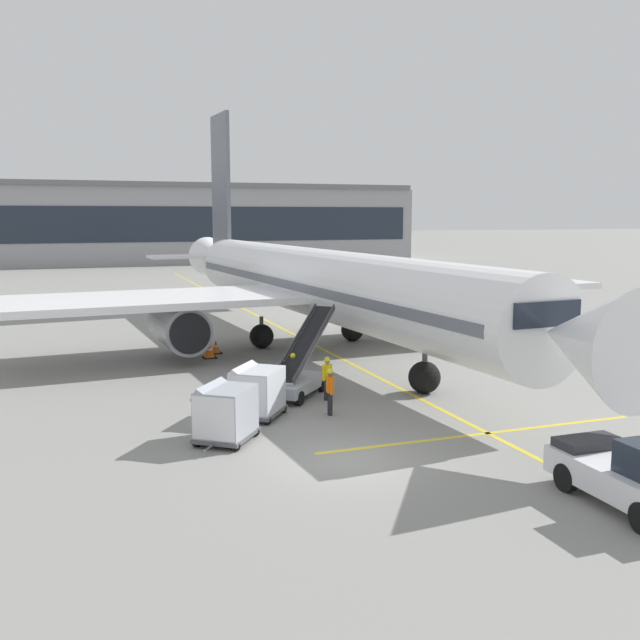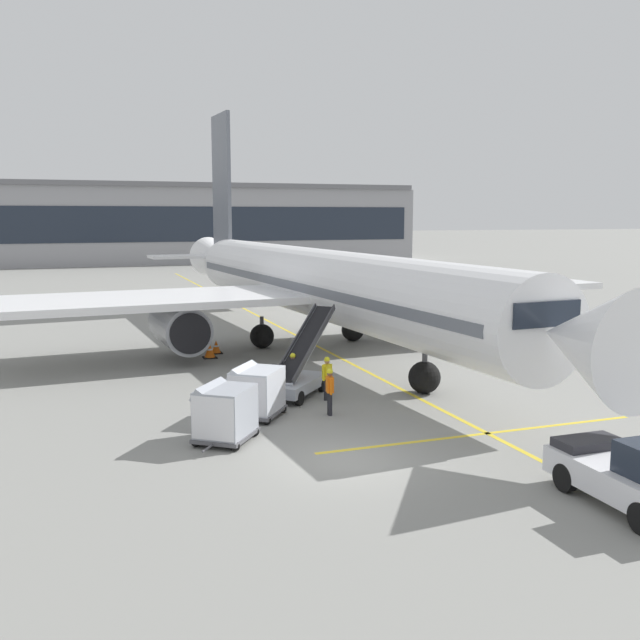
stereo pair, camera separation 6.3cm
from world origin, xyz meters
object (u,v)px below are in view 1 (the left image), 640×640
baggage_cart_second (225,411)px  ground_crew_marshaller (327,375)px  ground_crew_by_carts (293,371)px  safety_cone_wingtip (209,351)px  belt_loader (296,373)px  parked_airplane (315,284)px  safety_cone_engine_keepout (216,347)px  baggage_cart_lead (256,390)px  pushback_tug (636,476)px  ground_crew_by_loader (330,388)px

baggage_cart_second → ground_crew_marshaller: baggage_cart_second is taller
ground_crew_by_carts → safety_cone_wingtip: (-1.72, 8.77, -0.62)m
safety_cone_wingtip → belt_loader: bearing=-78.0°
parked_airplane → safety_cone_engine_keepout: size_ratio=64.22×
baggage_cart_lead → ground_crew_marshaller: size_ratio=1.53×
ground_crew_marshaller → belt_loader: bearing=127.6°
ground_crew_marshaller → ground_crew_by_carts: bearing=131.5°
ground_crew_by_carts → baggage_cart_lead: bearing=-130.5°
safety_cone_wingtip → baggage_cart_second: bearing=-99.0°
parked_airplane → ground_crew_by_carts: (-4.39, -9.82, -2.55)m
parked_airplane → pushback_tug: bearing=-89.4°
ground_crew_by_carts → ground_crew_marshaller: size_ratio=1.00×
parked_airplane → belt_loader: parked_airplane is taller
pushback_tug → ground_crew_by_loader: 11.23m
pushback_tug → ground_crew_by_loader: (-4.25, 10.40, 0.17)m
ground_crew_marshaller → baggage_cart_lead: bearing=-156.4°
belt_loader → pushback_tug: belt_loader is taller
baggage_cart_second → ground_crew_by_loader: size_ratio=1.53×
baggage_cart_lead → baggage_cart_second: same height
baggage_cart_second → pushback_tug: size_ratio=0.60×
belt_loader → safety_cone_wingtip: belt_loader is taller
parked_airplane → ground_crew_marshaller: (-3.35, -11.00, -2.55)m
belt_loader → safety_cone_engine_keepout: size_ratio=6.64×
belt_loader → safety_cone_engine_keepout: bearing=97.5°
belt_loader → ground_crew_by_carts: belt_loader is taller
ground_crew_by_carts → safety_cone_wingtip: ground_crew_by_carts is taller
baggage_cart_second → ground_crew_by_carts: (3.90, 4.99, -0.00)m
safety_cone_engine_keepout → safety_cone_wingtip: bearing=-117.2°
parked_airplane → ground_crew_by_loader: size_ratio=25.77×
ground_crew_by_loader → ground_crew_marshaller: same height
baggage_cart_lead → ground_crew_by_loader: 2.69m
pushback_tug → baggage_cart_second: bearing=134.6°
baggage_cart_lead → pushback_tug: baggage_cart_lead is taller
belt_loader → ground_crew_by_carts: (-0.14, 0.01, 0.08)m
parked_airplane → ground_crew_by_loader: 13.91m
pushback_tug → safety_cone_wingtip: 23.31m
pushback_tug → ground_crew_by_loader: bearing=112.2°
safety_cone_wingtip → pushback_tug: bearing=-74.2°
parked_airplane → baggage_cart_second: parked_airplane is taller
baggage_cart_lead → safety_cone_engine_keepout: (1.06, 12.46, -0.66)m
baggage_cart_lead → pushback_tug: (6.85, -11.05, -0.17)m
ground_crew_by_carts → safety_cone_wingtip: size_ratio=2.23×
belt_loader → safety_cone_wingtip: 8.99m
baggage_cart_second → safety_cone_wingtip: (2.18, 13.76, -0.62)m
parked_airplane → baggage_cart_lead: size_ratio=16.89×
ground_crew_by_carts → parked_airplane: bearing=65.9°
ground_crew_by_loader → safety_cone_wingtip: (-2.10, 12.02, -0.62)m
baggage_cart_lead → ground_crew_by_loader: baggage_cart_lead is taller
parked_airplane → safety_cone_engine_keepout: bearing=179.7°
baggage_cart_lead → baggage_cart_second: 2.91m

